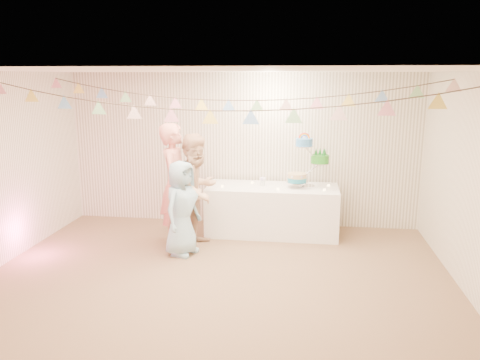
# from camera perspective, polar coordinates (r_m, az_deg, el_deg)

# --- Properties ---
(floor) EXTENTS (6.00, 6.00, 0.00)m
(floor) POSITION_cam_1_polar(r_m,az_deg,el_deg) (6.03, -2.99, -12.35)
(floor) COLOR brown
(floor) RESTS_ON ground
(ceiling) EXTENTS (6.00, 6.00, 0.00)m
(ceiling) POSITION_cam_1_polar(r_m,az_deg,el_deg) (5.47, -3.31, 13.19)
(ceiling) COLOR white
(ceiling) RESTS_ON ground
(back_wall) EXTENTS (6.00, 6.00, 0.00)m
(back_wall) POSITION_cam_1_polar(r_m,az_deg,el_deg) (8.03, 0.24, 3.71)
(back_wall) COLOR white
(back_wall) RESTS_ON ground
(front_wall) EXTENTS (6.00, 6.00, 0.00)m
(front_wall) POSITION_cam_1_polar(r_m,az_deg,el_deg) (3.30, -11.49, -9.82)
(front_wall) COLOR white
(front_wall) RESTS_ON ground
(right_wall) EXTENTS (5.00, 5.00, 0.00)m
(right_wall) POSITION_cam_1_polar(r_m,az_deg,el_deg) (5.84, 27.13, -1.08)
(right_wall) COLOR white
(right_wall) RESTS_ON ground
(table) EXTENTS (2.11, 0.84, 0.79)m
(table) POSITION_cam_1_polar(r_m,az_deg,el_deg) (7.67, 3.94, -3.67)
(table) COLOR white
(table) RESTS_ON floor
(cake_stand) EXTENTS (0.73, 0.43, 0.82)m
(cake_stand) POSITION_cam_1_polar(r_m,az_deg,el_deg) (7.53, 8.24, 1.88)
(cake_stand) COLOR silver
(cake_stand) RESTS_ON table
(cake_bottom) EXTENTS (0.31, 0.31, 0.15)m
(cake_bottom) POSITION_cam_1_polar(r_m,az_deg,el_deg) (7.54, 7.02, -0.57)
(cake_bottom) COLOR teal
(cake_bottom) RESTS_ON cake_stand
(cake_middle) EXTENTS (0.27, 0.27, 0.22)m
(cake_middle) POSITION_cam_1_polar(r_m,az_deg,el_deg) (7.63, 9.57, 1.58)
(cake_middle) COLOR #23831C
(cake_middle) RESTS_ON cake_stand
(cake_top_tier) EXTENTS (0.25, 0.25, 0.19)m
(cake_top_tier) POSITION_cam_1_polar(r_m,az_deg,el_deg) (7.46, 7.83, 3.50)
(cake_top_tier) COLOR #3D7FC1
(cake_top_tier) RESTS_ON cake_stand
(platter) EXTENTS (0.35, 0.35, 0.02)m
(platter) POSITION_cam_1_polar(r_m,az_deg,el_deg) (7.58, 0.37, -1.01)
(platter) COLOR white
(platter) RESTS_ON table
(posy) EXTENTS (0.12, 0.12, 0.14)m
(posy) POSITION_cam_1_polar(r_m,az_deg,el_deg) (7.63, 2.78, -0.45)
(posy) COLOR white
(posy) RESTS_ON table
(person_adult_a) EXTENTS (0.45, 0.68, 1.86)m
(person_adult_a) POSITION_cam_1_polar(r_m,az_deg,el_deg) (7.13, -7.87, -0.57)
(person_adult_a) COLOR #E58877
(person_adult_a) RESTS_ON floor
(person_adult_b) EXTENTS (0.95, 1.04, 1.72)m
(person_adult_b) POSITION_cam_1_polar(r_m,az_deg,el_deg) (7.03, -5.27, -1.30)
(person_adult_b) COLOR #D9A985
(person_adult_b) RESTS_ON floor
(person_child) EXTENTS (0.65, 0.79, 1.38)m
(person_child) POSITION_cam_1_polar(r_m,az_deg,el_deg) (6.75, -7.11, -3.42)
(person_child) COLOR #97C1D5
(person_child) RESTS_ON floor
(bunting_back) EXTENTS (5.60, 1.10, 0.40)m
(bunting_back) POSITION_cam_1_polar(r_m,az_deg,el_deg) (6.55, -1.40, 10.92)
(bunting_back) COLOR pink
(bunting_back) RESTS_ON ceiling
(bunting_front) EXTENTS (5.60, 0.90, 0.36)m
(bunting_front) POSITION_cam_1_polar(r_m,az_deg,el_deg) (5.28, -3.69, 10.17)
(bunting_front) COLOR #72A5E5
(bunting_front) RESTS_ON ceiling
(tealight_0) EXTENTS (0.04, 0.04, 0.03)m
(tealight_0) POSITION_cam_1_polar(r_m,az_deg,el_deg) (7.52, -2.18, -0.75)
(tealight_0) COLOR #FFD88C
(tealight_0) RESTS_ON table
(tealight_1) EXTENTS (0.04, 0.04, 0.03)m
(tealight_1) POSITION_cam_1_polar(r_m,az_deg,el_deg) (7.77, 1.51, -0.30)
(tealight_1) COLOR #FFD88C
(tealight_1) RESTS_ON table
(tealight_2) EXTENTS (0.04, 0.04, 0.03)m
(tealight_2) POSITION_cam_1_polar(r_m,az_deg,el_deg) (7.35, 4.65, -1.10)
(tealight_2) COLOR #FFD88C
(tealight_2) RESTS_ON table
(tealight_3) EXTENTS (0.04, 0.04, 0.03)m
(tealight_3) POSITION_cam_1_polar(r_m,az_deg,el_deg) (7.77, 6.68, -0.39)
(tealight_3) COLOR #FFD88C
(tealight_3) RESTS_ON table
(tealight_4) EXTENTS (0.04, 0.04, 0.03)m
(tealight_4) POSITION_cam_1_polar(r_m,az_deg,el_deg) (7.39, 10.25, -1.19)
(tealight_4) COLOR #FFD88C
(tealight_4) RESTS_ON table
(tealight_5) EXTENTS (0.04, 0.04, 0.03)m
(tealight_5) POSITION_cam_1_polar(r_m,az_deg,el_deg) (7.71, 10.75, -0.63)
(tealight_5) COLOR #FFD88C
(tealight_5) RESTS_ON table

